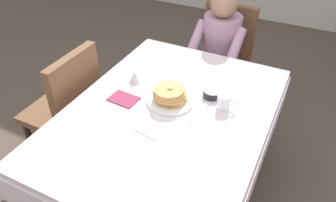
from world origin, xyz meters
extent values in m
plane|color=brown|center=(0.00, 0.00, 0.00)|extent=(14.00, 14.00, 0.00)
cube|color=silver|center=(0.00, 0.00, 0.72)|extent=(1.10, 1.50, 0.04)
cube|color=silver|center=(0.00, 0.76, 0.61)|extent=(1.10, 0.01, 0.18)
cube|color=silver|center=(-0.56, 0.00, 0.61)|extent=(0.01, 1.50, 0.18)
cube|color=silver|center=(0.56, 0.00, 0.61)|extent=(0.01, 1.50, 0.18)
cylinder|color=brown|center=(-0.47, 0.67, 0.35)|extent=(0.07, 0.07, 0.70)
cylinder|color=brown|center=(0.47, 0.67, 0.35)|extent=(0.07, 0.07, 0.70)
cube|color=brown|center=(-0.04, 1.07, 0.42)|extent=(0.44, 0.44, 0.05)
cube|color=brown|center=(-0.04, 1.27, 0.69)|extent=(0.44, 0.06, 0.48)
cylinder|color=#2D2319|center=(0.14, 0.89, 0.20)|extent=(0.04, 0.04, 0.40)
cylinder|color=#2D2319|center=(-0.22, 0.89, 0.20)|extent=(0.04, 0.04, 0.40)
cylinder|color=#2D2319|center=(0.14, 1.25, 0.20)|extent=(0.04, 0.04, 0.40)
cylinder|color=#2D2319|center=(-0.22, 1.25, 0.20)|extent=(0.04, 0.04, 0.40)
cylinder|color=#B2849E|center=(-0.04, 1.05, 0.68)|extent=(0.30, 0.30, 0.46)
sphere|color=#A37556|center=(-0.04, 1.03, 1.02)|extent=(0.21, 0.21, 0.21)
cylinder|color=#B2849E|center=(0.12, 0.91, 0.75)|extent=(0.08, 0.29, 0.23)
cylinder|color=#B2849E|center=(-0.20, 0.91, 0.75)|extent=(0.08, 0.29, 0.23)
cylinder|color=#383D51|center=(0.04, 0.87, 0.23)|extent=(0.10, 0.10, 0.45)
cylinder|color=#383D51|center=(-0.12, 0.87, 0.23)|extent=(0.10, 0.10, 0.45)
cube|color=brown|center=(-0.87, 0.00, 0.42)|extent=(0.44, 0.44, 0.05)
cube|color=brown|center=(-0.67, 0.00, 0.69)|extent=(0.06, 0.44, 0.48)
cylinder|color=#2D2319|center=(-1.05, -0.18, 0.20)|extent=(0.04, 0.04, 0.40)
cylinder|color=#2D2319|center=(-1.05, 0.18, 0.20)|extent=(0.04, 0.04, 0.40)
cylinder|color=#2D2319|center=(-0.69, -0.18, 0.20)|extent=(0.04, 0.04, 0.40)
cylinder|color=#2D2319|center=(-0.69, 0.18, 0.20)|extent=(0.04, 0.04, 0.40)
cylinder|color=white|center=(-0.03, 0.08, 0.75)|extent=(0.28, 0.28, 0.02)
cylinder|color=tan|center=(-0.03, 0.09, 0.76)|extent=(0.19, 0.19, 0.01)
cylinder|color=tan|center=(-0.02, 0.09, 0.78)|extent=(0.18, 0.18, 0.02)
cylinder|color=tan|center=(-0.03, 0.08, 0.79)|extent=(0.20, 0.20, 0.02)
cylinder|color=tan|center=(-0.03, 0.08, 0.81)|extent=(0.19, 0.19, 0.02)
cylinder|color=tan|center=(-0.03, 0.08, 0.83)|extent=(0.18, 0.18, 0.02)
cube|color=#F4E072|center=(-0.03, 0.08, 0.84)|extent=(0.03, 0.03, 0.01)
cylinder|color=white|center=(0.27, 0.17, 0.78)|extent=(0.08, 0.08, 0.08)
torus|color=white|center=(0.32, 0.17, 0.79)|extent=(0.05, 0.01, 0.05)
cylinder|color=black|center=(0.17, 0.25, 0.76)|extent=(0.11, 0.11, 0.04)
cone|color=silver|center=(-0.32, 0.17, 0.78)|extent=(0.08, 0.08, 0.07)
cube|color=silver|center=(-0.22, 0.06, 0.74)|extent=(0.03, 0.18, 0.00)
cube|color=silver|center=(0.16, 0.06, 0.74)|extent=(0.03, 0.20, 0.00)
cube|color=silver|center=(-0.02, -0.23, 0.74)|extent=(0.15, 0.04, 0.00)
cube|color=#8C2D4C|center=(-0.29, -0.02, 0.74)|extent=(0.18, 0.13, 0.01)
camera|label=1|loc=(0.65, -1.31, 1.92)|focal=35.24mm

